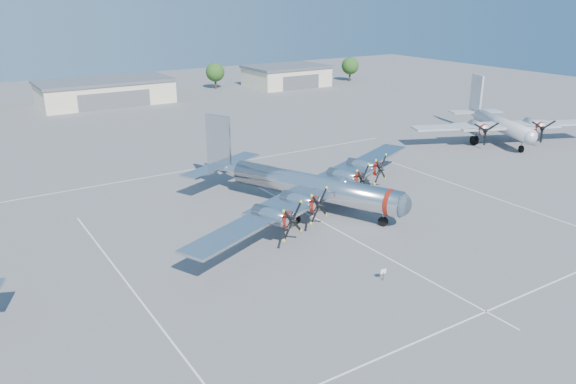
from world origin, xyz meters
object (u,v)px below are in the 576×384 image
main_bomber_b29 (303,208)px  twin_engine_east (497,141)px  hangar_center (105,92)px  hangar_east (286,76)px  info_placard (383,273)px  tree_east (215,72)px  tree_far_east (350,66)px

main_bomber_b29 → twin_engine_east: twin_engine_east is taller
hangar_center → hangar_east: bearing=0.0°
twin_engine_east → info_placard: twin_engine_east is taller
tree_east → twin_engine_east: tree_east is taller
twin_engine_east → tree_far_east: bearing=94.9°
tree_east → info_placard: bearing=-108.1°
main_bomber_b29 → twin_engine_east: bearing=-13.8°
tree_far_east → twin_engine_east: tree_far_east is taller
tree_far_east → hangar_east: bearing=174.4°
hangar_center → hangar_east: (48.00, 0.00, 0.00)m
tree_east → hangar_east: bearing=-18.5°
hangar_center → tree_east: (30.00, 6.04, 1.51)m
info_placard → twin_engine_east: bearing=34.5°
tree_far_east → twin_engine_east: size_ratio=0.21×
hangar_east → main_bomber_b29: (-47.29, -77.68, -2.71)m
twin_engine_east → info_placard: (-48.74, -26.14, 0.75)m
hangar_east → hangar_center: bearing=-180.0°
main_bomber_b29 → info_placard: bearing=-126.5°
twin_engine_east → main_bomber_b29: bearing=-146.5°
tree_east → tree_far_east: same height
info_placard → hangar_center: bearing=94.3°
twin_engine_east → info_placard: size_ratio=29.18×
hangar_east → main_bomber_b29: hangar_east is taller
hangar_east → main_bomber_b29: 90.98m
hangar_center → info_placard: 95.89m
hangar_east → tree_east: 19.04m
hangar_east → tree_east: (-18.00, 6.04, 1.51)m
tree_far_east → info_placard: tree_far_east is taller
tree_far_east → main_bomber_b29: tree_far_east is taller
twin_engine_east → info_placard: 55.31m
hangar_center → main_bomber_b29: hangar_center is taller
tree_far_east → info_placard: (-71.32, -93.85, -3.47)m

